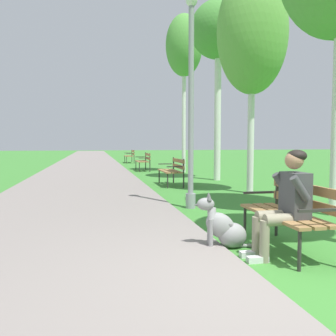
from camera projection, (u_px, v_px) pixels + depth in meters
name	position (u px, v px, depth m)	size (l,w,h in m)	color
ground_plane	(290.00, 283.00, 3.44)	(120.00, 120.00, 0.00)	#3D8433
paved_path	(88.00, 161.00, 26.45)	(3.92, 60.00, 0.04)	gray
park_bench_near	(291.00, 209.00, 4.47)	(0.55, 1.50, 0.85)	olive
park_bench_mid	(173.00, 169.00, 11.28)	(0.55, 1.50, 0.85)	olive
park_bench_far	(144.00, 160.00, 17.13)	(0.55, 1.50, 0.85)	olive
park_bench_furthest	(130.00, 155.00, 23.87)	(0.55, 1.50, 0.85)	olive
person_seated_on_near_bench	(286.00, 199.00, 4.17)	(0.74, 0.49, 1.25)	gray
dog_grey	(224.00, 228.00, 4.59)	(0.83, 0.35, 0.71)	gray
lamp_post_near	(191.00, 98.00, 7.24)	(0.24, 0.24, 4.30)	gray
birch_tree_third	(252.00, 33.00, 9.32)	(1.83, 1.68, 5.73)	silver
birch_tree_fourth	(218.00, 32.00, 12.56)	(1.95, 2.00, 6.22)	silver
birch_tree_fifth	(184.00, 47.00, 15.86)	(1.60, 1.68, 6.91)	silver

